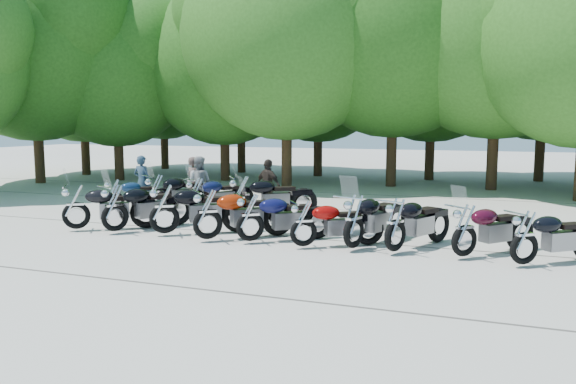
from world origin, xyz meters
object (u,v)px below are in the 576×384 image
(motorcycle_12, at_px, (196,195))
(rider_1, at_px, (199,183))
(motorcycle_10, at_px, (114,194))
(motorcycle_11, at_px, (156,193))
(rider_0, at_px, (142,181))
(motorcycle_0, at_px, (76,205))
(motorcycle_8, at_px, (465,228))
(motorcycle_4, at_px, (250,216))
(motorcycle_6, at_px, (354,219))
(motorcycle_2, at_px, (164,207))
(rider_2, at_px, (268,186))
(motorcycle_3, at_px, (208,212))
(motorcycle_7, at_px, (395,223))
(rider_3, at_px, (194,183))
(motorcycle_13, at_px, (241,195))
(motorcycle_5, at_px, (304,222))
(motorcycle_9, at_px, (525,236))
(motorcycle_1, at_px, (115,206))

(motorcycle_12, distance_m, rider_1, 1.52)
(motorcycle_10, relative_size, motorcycle_11, 0.85)
(motorcycle_12, xyz_separation_m, rider_0, (-2.60, 1.15, 0.19))
(motorcycle_12, bearing_deg, rider_0, 6.77)
(motorcycle_0, height_order, motorcycle_8, motorcycle_0)
(motorcycle_4, bearing_deg, motorcycle_6, -126.85)
(motorcycle_2, distance_m, rider_2, 4.30)
(motorcycle_3, xyz_separation_m, motorcycle_8, (5.66, 0.29, -0.06))
(motorcycle_4, bearing_deg, motorcycle_7, -127.60)
(motorcycle_8, bearing_deg, motorcycle_0, 44.30)
(motorcycle_7, bearing_deg, motorcycle_10, 10.74)
(motorcycle_6, xyz_separation_m, rider_2, (-3.64, 4.14, 0.13))
(motorcycle_6, relative_size, rider_3, 1.47)
(motorcycle_12, bearing_deg, motorcycle_13, -148.69)
(motorcycle_5, distance_m, motorcycle_7, 1.97)
(motorcycle_2, distance_m, motorcycle_6, 4.69)
(motorcycle_10, xyz_separation_m, motorcycle_12, (2.72, 0.17, 0.06))
(motorcycle_8, xyz_separation_m, motorcycle_11, (-8.81, 2.44, 0.06))
(motorcycle_10, height_order, rider_2, rider_2)
(motorcycle_5, bearing_deg, motorcycle_9, -125.27)
(motorcycle_1, distance_m, motorcycle_5, 4.93)
(motorcycle_11, bearing_deg, motorcycle_0, 109.79)
(motorcycle_9, relative_size, rider_3, 1.32)
(motorcycle_7, height_order, motorcycle_12, motorcycle_7)
(motorcycle_11, xyz_separation_m, rider_3, (0.32, 1.69, 0.14))
(motorcycle_8, bearing_deg, motorcycle_6, 43.31)
(motorcycle_5, bearing_deg, motorcycle_12, 21.95)
(motorcycle_3, xyz_separation_m, motorcycle_12, (-1.90, 2.86, -0.04))
(motorcycle_13, bearing_deg, motorcycle_7, -153.92)
(motorcycle_13, distance_m, rider_1, 2.48)
(motorcycle_3, relative_size, rider_2, 1.50)
(motorcycle_9, bearing_deg, motorcycle_13, 30.20)
(motorcycle_2, relative_size, motorcycle_6, 1.04)
(motorcycle_2, distance_m, motorcycle_13, 2.78)
(motorcycle_11, distance_m, rider_0, 1.86)
(motorcycle_0, distance_m, rider_1, 4.39)
(motorcycle_6, distance_m, rider_2, 5.51)
(motorcycle_4, relative_size, rider_3, 1.40)
(motorcycle_4, distance_m, motorcycle_13, 3.09)
(motorcycle_4, bearing_deg, rider_2, -22.73)
(motorcycle_1, xyz_separation_m, rider_0, (-1.88, 3.94, 0.15))
(rider_2, distance_m, rider_3, 2.58)
(motorcycle_13, bearing_deg, motorcycle_1, 107.61)
(motorcycle_10, distance_m, rider_0, 1.34)
(motorcycle_5, height_order, rider_1, rider_1)
(motorcycle_0, distance_m, motorcycle_8, 9.40)
(rider_1, bearing_deg, rider_3, -43.39)
(motorcycle_9, height_order, rider_1, rider_1)
(motorcycle_4, relative_size, rider_0, 1.37)
(motorcycle_4, bearing_deg, motorcycle_5, -133.00)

